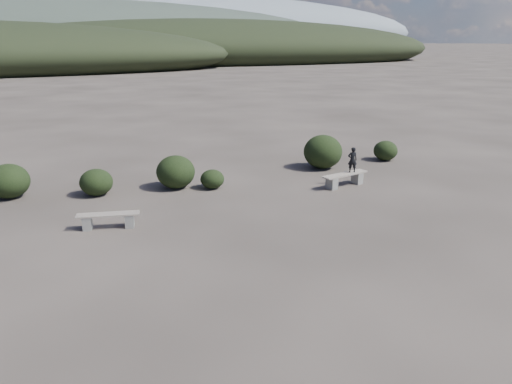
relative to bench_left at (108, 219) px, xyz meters
name	(u,v)px	position (x,y,z in m)	size (l,w,h in m)	color
ground	(323,274)	(4.31, -5.14, -0.27)	(1200.00, 1200.00, 0.00)	#322B27
bench_left	(108,219)	(0.00, 0.00, 0.00)	(1.85, 0.78, 0.45)	slate
bench_right	(345,179)	(8.84, 1.06, 0.03)	(2.05, 0.83, 0.50)	slate
seated_person	(352,160)	(9.19, 1.14, 0.71)	(0.35, 0.23, 0.97)	black
shrub_a	(96,182)	(0.03, 3.55, 0.20)	(1.17, 1.17, 0.96)	black
shrub_b	(176,172)	(2.88, 3.35, 0.34)	(1.44, 1.44, 1.24)	black
shrub_c	(212,179)	(4.12, 2.76, 0.08)	(0.89, 0.89, 0.72)	black
shrub_d	(323,152)	(9.48, 3.84, 0.45)	(1.66, 1.66, 1.45)	black
shrub_e	(386,151)	(12.90, 4.00, 0.18)	(1.09, 1.09, 0.91)	black
shrub_f	(8,181)	(-2.83, 4.42, 0.33)	(1.43, 1.43, 1.21)	black
mountain_ridges	(32,30)	(-3.17, 333.92, 10.56)	(500.00, 400.00, 56.00)	black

